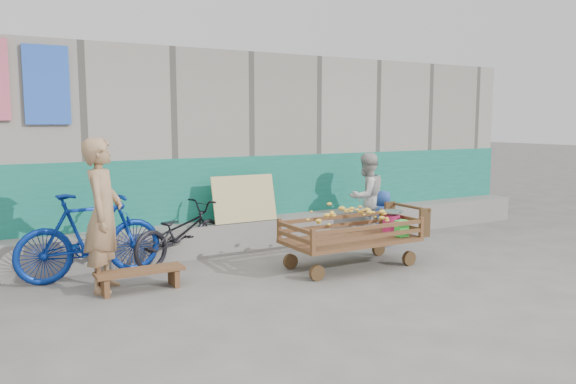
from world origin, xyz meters
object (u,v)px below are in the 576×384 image
vendor_man (103,215)px  bicycle_dark (180,233)px  child (383,218)px  bicycle_blue (90,236)px  banana_cart (349,226)px  woman (367,197)px  bench (140,275)px

vendor_man → bicycle_dark: vendor_man is taller
bicycle_dark → child: bearing=-123.3°
bicycle_dark → bicycle_blue: 1.24m
banana_cart → bicycle_blue: bicycle_blue is taller
woman → bicycle_blue: size_ratio=0.80×
vendor_man → woman: 4.36m
vendor_man → child: 4.33m
woman → vendor_man: bearing=1.3°
banana_cart → bench: bearing=172.5°
banana_cart → woman: woman is taller
bicycle_blue → bicycle_dark: bearing=-86.2°
bench → bicycle_blue: 0.97m
banana_cart → bicycle_dark: size_ratio=1.23×
woman → child: woman is taller
bicycle_blue → woman: bearing=-94.1°
bench → woman: 4.10m
banana_cart → vendor_man: bearing=169.0°
bicycle_dark → bicycle_blue: (-1.22, -0.20, 0.12)m
banana_cart → bench: banana_cart is taller
vendor_man → bicycle_dark: (1.17, 0.78, -0.46)m
bench → woman: woman is taller
woman → child: (0.00, -0.44, -0.28)m
woman → bicycle_dark: bearing=-9.5°
bicycle_blue → bench: bearing=-160.1°
banana_cart → child: (1.27, 0.83, -0.13)m
woman → bicycle_dark: woman is taller
bench → vendor_man: (-0.34, 0.23, 0.70)m
bicycle_blue → child: bearing=-99.8°
vendor_man → bench: bearing=-98.9°
woman → bicycle_blue: 4.35m
bench → vendor_man: size_ratio=0.57×
bench → woman: bearing=13.0°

